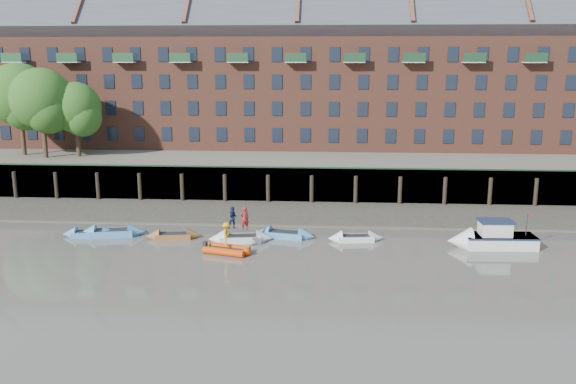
# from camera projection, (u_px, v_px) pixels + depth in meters

# --- Properties ---
(ground) EXTENTS (220.00, 220.00, 0.00)m
(ground) POSITION_uv_depth(u_px,v_px,m) (265.00, 292.00, 34.78)
(ground) COLOR #5C564F
(ground) RESTS_ON ground
(foreshore) EXTENTS (110.00, 8.00, 0.50)m
(foreshore) POSITION_uv_depth(u_px,v_px,m) (287.00, 213.00, 52.32)
(foreshore) COLOR #3D382F
(foreshore) RESTS_ON ground
(mud_band) EXTENTS (110.00, 1.60, 0.10)m
(mud_band) POSITION_uv_depth(u_px,v_px,m) (284.00, 224.00, 49.01)
(mud_band) COLOR #4C4336
(mud_band) RESTS_ON ground
(river_wall) EXTENTS (110.00, 1.23, 3.30)m
(river_wall) POSITION_uv_depth(u_px,v_px,m) (290.00, 185.00, 56.24)
(river_wall) COLOR #2D2A26
(river_wall) RESTS_ON ground
(bank_terrace) EXTENTS (110.00, 28.00, 3.20)m
(bank_terrace) POSITION_uv_depth(u_px,v_px,m) (298.00, 160.00, 69.51)
(bank_terrace) COLOR #5E594D
(bank_terrace) RESTS_ON ground
(apartment_terrace) EXTENTS (80.60, 15.56, 20.98)m
(apartment_terrace) POSITION_uv_depth(u_px,v_px,m) (299.00, 60.00, 68.05)
(apartment_terrace) COLOR brown
(apartment_terrace) RESTS_ON bank_terrace
(tree_cluster) EXTENTS (11.76, 7.74, 9.40)m
(tree_cluster) POSITION_uv_depth(u_px,v_px,m) (39.00, 99.00, 61.15)
(tree_cluster) COLOR #3A281C
(tree_cluster) RESTS_ON bank_terrace
(rowboat_0) EXTENTS (4.14, 1.60, 1.17)m
(rowboat_0) POSITION_uv_depth(u_px,v_px,m) (90.00, 234.00, 45.48)
(rowboat_0) COLOR #4982BD
(rowboat_0) RESTS_ON ground
(rowboat_1) EXTENTS (5.02, 2.28, 1.41)m
(rowboat_1) POSITION_uv_depth(u_px,v_px,m) (112.00, 233.00, 45.61)
(rowboat_1) COLOR #4982BD
(rowboat_1) RESTS_ON ground
(rowboat_2) EXTENTS (4.14, 1.77, 1.16)m
(rowboat_2) POSITION_uv_depth(u_px,v_px,m) (173.00, 236.00, 44.95)
(rowboat_2) COLOR brown
(rowboat_2) RESTS_ON ground
(rowboat_3) EXTENTS (4.75, 1.95, 1.34)m
(rowboat_3) POSITION_uv_depth(u_px,v_px,m) (240.00, 239.00, 44.18)
(rowboat_3) COLOR silver
(rowboat_3) RESTS_ON ground
(rowboat_4) EXTENTS (4.65, 2.14, 1.30)m
(rowboat_4) POSITION_uv_depth(u_px,v_px,m) (285.00, 234.00, 45.26)
(rowboat_4) COLOR #4982BD
(rowboat_4) RESTS_ON ground
(rowboat_5) EXTENTS (4.14, 1.64, 1.17)m
(rowboat_5) POSITION_uv_depth(u_px,v_px,m) (355.00, 238.00, 44.39)
(rowboat_5) COLOR silver
(rowboat_5) RESTS_ON ground
(rib_tender) EXTENTS (3.35, 2.29, 0.56)m
(rib_tender) POSITION_uv_depth(u_px,v_px,m) (228.00, 250.00, 41.56)
(rib_tender) COLOR #D63D05
(rib_tender) RESTS_ON ground
(motor_launch) EXTENTS (6.18, 2.24, 2.52)m
(motor_launch) POSITION_uv_depth(u_px,v_px,m) (486.00, 238.00, 42.82)
(motor_launch) COLOR silver
(motor_launch) RESTS_ON ground
(person_rower_a) EXTENTS (0.73, 0.60, 1.71)m
(person_rower_a) POSITION_uv_depth(u_px,v_px,m) (245.00, 218.00, 43.82)
(person_rower_a) COLOR maroon
(person_rower_a) RESTS_ON rowboat_3
(person_rower_b) EXTENTS (0.97, 0.86, 1.65)m
(person_rower_b) POSITION_uv_depth(u_px,v_px,m) (233.00, 218.00, 44.13)
(person_rower_b) COLOR #19233F
(person_rower_b) RESTS_ON rowboat_3
(person_rib_crew) EXTENTS (0.65, 1.08, 1.62)m
(person_rib_crew) POSITION_uv_depth(u_px,v_px,m) (227.00, 234.00, 41.45)
(person_rib_crew) COLOR orange
(person_rib_crew) RESTS_ON rib_tender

